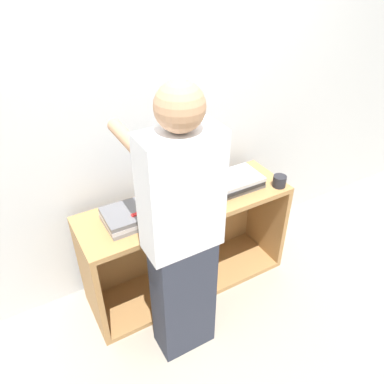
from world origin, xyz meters
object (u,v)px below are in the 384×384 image
laptop_stack_left (133,215)px  person (182,239)px  mug (279,181)px  laptop_stack_right (235,181)px  laptop_open (182,191)px

laptop_stack_left → person: person is taller
person → mug: person is taller
laptop_stack_right → person: size_ratio=0.21×
laptop_stack_left → laptop_open: bearing=9.6°
laptop_stack_left → laptop_stack_right: same height
laptop_stack_left → person: bearing=-74.3°
laptop_stack_left → mug: 1.04m
person → laptop_stack_right: bearing=32.9°
laptop_open → mug: laptop_open is taller
laptop_stack_left → person: (0.12, -0.41, 0.08)m
laptop_open → laptop_stack_left: (-0.38, -0.06, -0.01)m
laptop_open → mug: (0.65, -0.21, -0.01)m
laptop_stack_right → person: bearing=-147.1°
laptop_open → laptop_stack_right: (0.38, -0.06, -0.01)m
laptop_open → mug: size_ratio=3.87×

